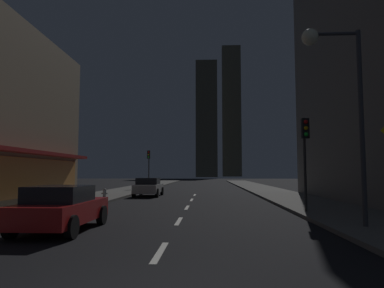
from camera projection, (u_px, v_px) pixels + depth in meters
name	position (u px, v px, depth m)	size (l,w,h in m)	color
ground_plane	(198.00, 191.00, 36.85)	(78.00, 136.00, 0.10)	black
sidewalk_right	(264.00, 190.00, 36.54)	(4.00, 76.00, 0.15)	#605E59
sidewalk_left	(132.00, 189.00, 37.19)	(4.00, 76.00, 0.15)	#605E59
lane_marking_center	(184.00, 213.00, 15.95)	(0.16, 28.20, 0.01)	silver
skyscraper_distant_tall	(207.00, 119.00, 140.60)	(8.58, 6.42, 46.93)	#434032
skyscraper_distant_mid	(232.00, 111.00, 160.63)	(8.54, 5.03, 60.52)	#4A4637
car_parked_near	(61.00, 208.00, 11.22)	(1.98, 4.24, 1.45)	#B21919
car_parked_far	(149.00, 187.00, 27.54)	(1.98, 4.24, 1.45)	silver
fire_hydrant_far_left	(104.00, 193.00, 23.56)	(0.42, 0.30, 0.65)	#B2B2B2
traffic_light_near_right	(305.00, 143.00, 15.62)	(0.32, 0.48, 4.20)	#2D2D2D
traffic_light_far_left	(149.00, 161.00, 38.75)	(0.32, 0.48, 4.20)	#2D2D2D
street_lamp_right	(335.00, 77.00, 11.62)	(1.96, 0.56, 6.58)	#38383D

